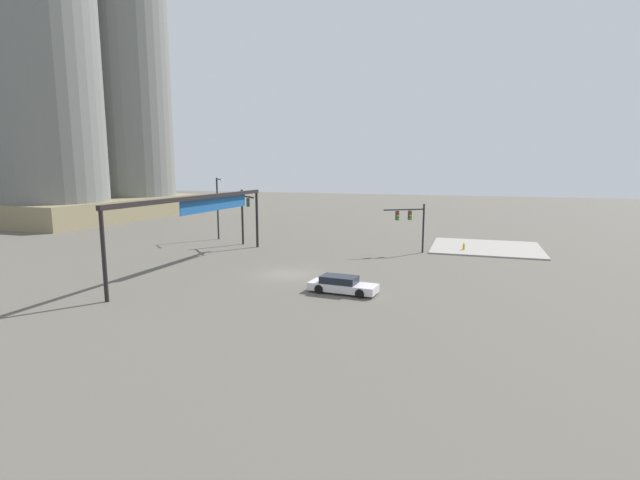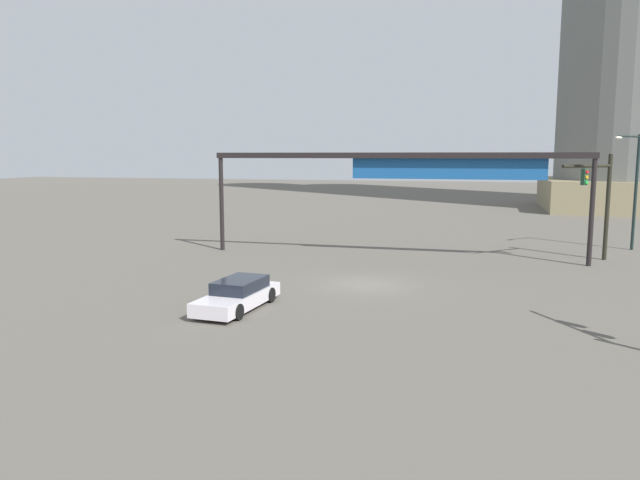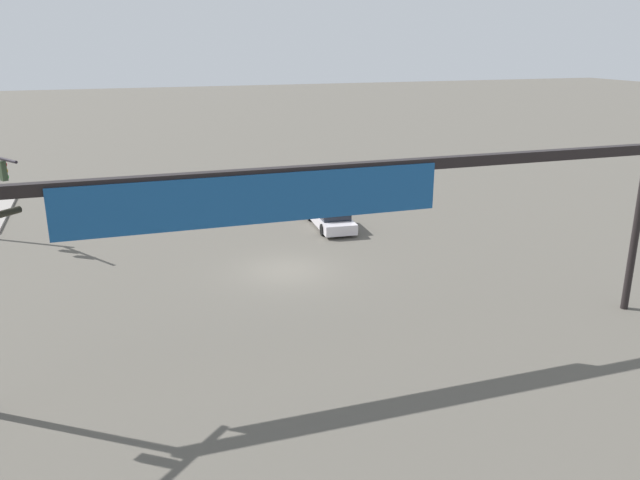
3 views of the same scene
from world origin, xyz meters
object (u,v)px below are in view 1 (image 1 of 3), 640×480
at_px(streetlamp_curved_arm, 218,204).
at_px(fire_hydrant_on_curb, 464,246).
at_px(sedan_car_approaching, 342,285).
at_px(traffic_signal_opposite_side, 244,211).
at_px(traffic_signal_near_corner, 412,220).

xyz_separation_m(streetlamp_curved_arm, fire_hydrant_on_curb, (1.19, -29.06, -3.97)).
distance_m(sedan_car_approaching, fire_hydrant_on_curb, 21.73).
relative_size(streetlamp_curved_arm, fire_hydrant_on_curb, 10.71).
bearing_deg(sedan_car_approaching, traffic_signal_opposite_side, 139.31).
relative_size(traffic_signal_near_corner, fire_hydrant_on_curb, 7.21).
distance_m(traffic_signal_opposite_side, sedan_car_approaching, 23.14).
distance_m(streetlamp_curved_arm, fire_hydrant_on_curb, 29.36).
bearing_deg(sedan_car_approaching, fire_hydrant_on_curb, 73.28).
bearing_deg(traffic_signal_near_corner, streetlamp_curved_arm, -36.68).
relative_size(sedan_car_approaching, fire_hydrant_on_curb, 7.04).
height_order(traffic_signal_near_corner, fire_hydrant_on_curb, traffic_signal_near_corner).
xyz_separation_m(streetlamp_curved_arm, sedan_car_approaching, (-19.08, -21.22, -3.88)).
distance_m(traffic_signal_opposite_side, streetlamp_curved_arm, 5.84).
bearing_deg(sedan_car_approaching, traffic_signal_near_corner, 85.60).
distance_m(traffic_signal_near_corner, fire_hydrant_on_curb, 6.77).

